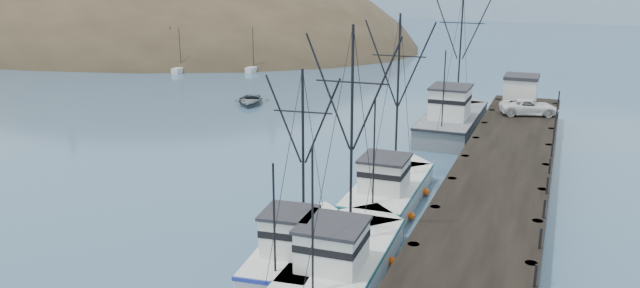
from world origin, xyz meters
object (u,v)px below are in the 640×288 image
object	(u,v)px
pier_shed	(521,90)
motorboat	(250,104)
trawler_mid	(299,247)
work_vessel	(453,119)
pier	(504,164)
trawler_far	(390,187)
trawler_near	(343,258)
pickup_truck	(529,107)

from	to	relation	value
pier_shed	motorboat	bearing A→B (deg)	-178.66
trawler_mid	work_vessel	world-z (taller)	work_vessel
pier	trawler_far	bearing A→B (deg)	-143.86
trawler_near	trawler_mid	size ratio (longest dim) A/B	1.22
pickup_truck	trawler_mid	bearing A→B (deg)	146.43
pickup_truck	motorboat	world-z (taller)	pickup_truck
trawler_near	pickup_truck	xyz separation A→B (m)	(6.52, 29.55, 1.86)
trawler_mid	pier_shed	xyz separation A→B (m)	(7.94, 33.00, 2.60)
trawler_mid	motorboat	bearing A→B (deg)	121.48
trawler_near	trawler_far	world-z (taller)	trawler_near
pickup_truck	motorboat	distance (m)	29.09
work_vessel	pickup_truck	bearing A→B (deg)	8.87
pier_shed	motorboat	size ratio (longest dim) A/B	0.59
pier_shed	pickup_truck	distance (m)	3.94
work_vessel	trawler_far	bearing A→B (deg)	-92.51
trawler_mid	pickup_truck	distance (m)	30.68
trawler_near	pickup_truck	bearing A→B (deg)	77.56
trawler_near	trawler_far	distance (m)	10.55
pier	trawler_far	distance (m)	8.08
trawler_mid	trawler_far	size ratio (longest dim) A/B	0.84
trawler_mid	trawler_far	xyz separation A→B (m)	(1.93, 10.26, 0.00)
work_vessel	motorboat	distance (m)	22.93
work_vessel	pickup_truck	size ratio (longest dim) A/B	3.00
pier	work_vessel	distance (m)	14.47
pier	trawler_far	xyz separation A→B (m)	(-6.49, -4.74, -0.87)
pier_shed	pickup_truck	bearing A→B (deg)	-74.30
pier	pier_shed	world-z (taller)	pier_shed
trawler_mid	motorboat	distance (m)	37.95
work_vessel	pier_shed	bearing A→B (deg)	42.01
pickup_truck	motorboat	xyz separation A→B (m)	(-28.80, 3.08, -2.68)
work_vessel	pier_shed	xyz separation A→B (m)	(5.22, 4.70, 2.19)
trawler_mid	pickup_truck	bearing A→B (deg)	72.93
pier_shed	motorboat	distance (m)	27.97
pier_shed	motorboat	world-z (taller)	pier_shed
trawler_mid	pier_shed	size ratio (longest dim) A/B	3.14
trawler_near	trawler_mid	bearing A→B (deg)	173.72
pier	trawler_far	world-z (taller)	trawler_far
trawler_far	pier_shed	xyz separation A→B (m)	(6.01, 22.74, 2.60)
trawler_near	motorboat	world-z (taller)	trawler_near
motorboat	pickup_truck	bearing A→B (deg)	-26.90
work_vessel	motorboat	world-z (taller)	work_vessel
trawler_far	pickup_truck	xyz separation A→B (m)	(7.06, 19.01, 1.86)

